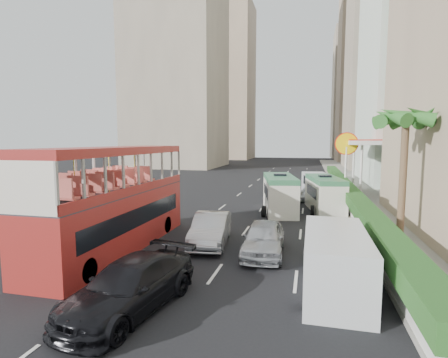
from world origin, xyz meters
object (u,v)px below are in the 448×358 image
(car_silver_lane_a, at_px, (211,244))
(double_decker_bus, at_px, (116,199))
(minibus_near, at_px, (280,194))
(shell_station, at_px, (378,167))
(panel_van_near, at_px, (335,262))
(panel_van_far, at_px, (317,185))
(car_black, at_px, (131,310))
(car_silver_lane_b, at_px, (264,254))
(palm_tree, at_px, (403,180))
(van_asset, at_px, (289,199))
(minibus_far, at_px, (324,194))

(car_silver_lane_a, bearing_deg, double_decker_bus, -163.35)
(double_decker_bus, xyz_separation_m, minibus_near, (7.07, 11.24, -1.15))
(minibus_near, bearing_deg, shell_station, 42.07)
(panel_van_near, bearing_deg, shell_station, 77.50)
(double_decker_bus, bearing_deg, minibus_near, 57.83)
(panel_van_far, bearing_deg, car_black, -112.96)
(car_silver_lane_b, xyz_separation_m, palm_tree, (6.61, 3.10, 3.38))
(car_black, distance_m, palm_tree, 14.26)
(panel_van_near, bearing_deg, van_asset, 98.19)
(double_decker_bus, distance_m, minibus_near, 13.32)
(shell_station, bearing_deg, panel_van_near, -102.85)
(palm_tree, bearing_deg, shell_station, 83.40)
(car_silver_lane_b, xyz_separation_m, shell_station, (8.81, 22.10, 2.75))
(palm_tree, relative_size, shell_station, 0.80)
(car_silver_lane_b, bearing_deg, panel_van_near, -50.68)
(car_silver_lane_b, bearing_deg, panel_van_far, 79.56)
(double_decker_bus, relative_size, minibus_far, 1.86)
(car_black, xyz_separation_m, panel_van_near, (6.39, 3.09, 1.07))
(panel_van_far, relative_size, palm_tree, 0.85)
(minibus_far, relative_size, panel_van_far, 1.09)
(car_silver_lane_b, distance_m, palm_tree, 8.04)
(double_decker_bus, height_order, car_black, double_decker_bus)
(minibus_far, relative_size, panel_van_near, 1.11)
(panel_van_far, bearing_deg, car_silver_lane_b, -107.63)
(minibus_far, bearing_deg, car_silver_lane_a, -130.15)
(car_silver_lane_a, distance_m, panel_van_near, 7.41)
(minibus_near, relative_size, palm_tree, 0.97)
(double_decker_bus, distance_m, van_asset, 19.06)
(shell_station, bearing_deg, panel_van_far, -152.07)
(car_silver_lane_b, height_order, minibus_far, minibus_far)
(car_silver_lane_b, distance_m, panel_van_far, 19.13)
(car_silver_lane_b, bearing_deg, palm_tree, 23.03)
(car_silver_lane_b, xyz_separation_m, minibus_near, (-0.12, 10.34, 1.38))
(car_silver_lane_b, relative_size, panel_van_far, 0.85)
(minibus_far, bearing_deg, palm_tree, -77.74)
(panel_van_far, distance_m, palm_tree, 16.42)
(van_asset, height_order, minibus_near, minibus_near)
(double_decker_bus, bearing_deg, panel_van_near, -13.74)
(palm_tree, height_order, shell_station, palm_tree)
(double_decker_bus, height_order, palm_tree, palm_tree)
(minibus_near, xyz_separation_m, minibus_far, (3.32, 1.12, -0.06))
(panel_van_near, bearing_deg, car_silver_lane_b, 131.79)
(minibus_near, relative_size, panel_van_near, 1.17)
(car_silver_lane_b, distance_m, shell_station, 23.95)
(car_black, bearing_deg, minibus_near, 88.87)
(double_decker_bus, distance_m, palm_tree, 14.39)
(panel_van_near, xyz_separation_m, panel_van_far, (-0.23, 22.29, 0.02))
(car_silver_lane_b, relative_size, car_black, 0.85)
(minibus_near, bearing_deg, palm_tree, -57.78)
(panel_van_near, distance_m, panel_van_far, 22.29)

